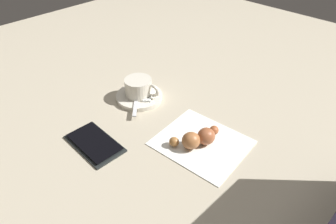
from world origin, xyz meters
TOP-DOWN VIEW (x-y plane):
  - ground_plane at (0.00, 0.00)m, footprint 1.80×1.80m
  - saucer at (-0.13, 0.00)m, footprint 0.12×0.12m
  - espresso_cup at (-0.13, 0.00)m, footprint 0.09×0.07m
  - teaspoon at (-0.13, -0.01)m, footprint 0.11×0.11m
  - sugar_packet at (-0.11, 0.01)m, footprint 0.06×0.06m
  - napkin at (0.09, -0.02)m, footprint 0.20×0.18m
  - croissant at (0.09, -0.03)m, footprint 0.08×0.12m
  - cell_phone at (-0.07, -0.18)m, footprint 0.13×0.08m

SIDE VIEW (x-z plane):
  - ground_plane at x=0.00m, z-range 0.00..0.00m
  - napkin at x=0.09m, z-range 0.00..0.00m
  - cell_phone at x=-0.07m, z-range 0.00..0.01m
  - saucer at x=-0.13m, z-range 0.00..0.01m
  - teaspoon at x=-0.13m, z-range 0.01..0.02m
  - sugar_packet at x=-0.11m, z-range 0.01..0.02m
  - croissant at x=0.09m, z-range 0.00..0.04m
  - espresso_cup at x=-0.13m, z-range 0.01..0.06m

